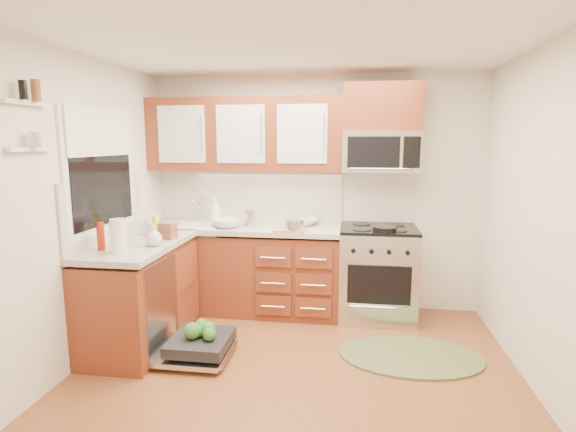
% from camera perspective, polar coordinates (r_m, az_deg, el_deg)
% --- Properties ---
extents(floor, '(3.50, 3.50, 0.00)m').
position_cam_1_polar(floor, '(3.60, 0.60, -20.59)').
color(floor, brown).
rests_on(floor, ground).
extents(ceiling, '(3.50, 3.50, 0.00)m').
position_cam_1_polar(ceiling, '(3.20, 0.69, 22.08)').
color(ceiling, white).
rests_on(ceiling, ground).
extents(wall_back, '(3.50, 0.04, 2.50)m').
position_cam_1_polar(wall_back, '(4.89, 3.40, 2.94)').
color(wall_back, beige).
rests_on(wall_back, ground).
extents(wall_front, '(3.50, 0.04, 2.50)m').
position_cam_1_polar(wall_front, '(1.51, -8.52, -12.06)').
color(wall_front, beige).
rests_on(wall_front, ground).
extents(wall_left, '(0.04, 3.50, 2.50)m').
position_cam_1_polar(wall_left, '(3.81, -26.41, 0.14)').
color(wall_left, beige).
rests_on(wall_left, ground).
extents(wall_right, '(0.04, 3.50, 2.50)m').
position_cam_1_polar(wall_right, '(3.41, 31.23, -1.24)').
color(wall_right, beige).
rests_on(wall_right, ground).
extents(base_cabinet_back, '(2.05, 0.60, 0.85)m').
position_cam_1_polar(base_cabinet_back, '(4.88, -5.59, -7.00)').
color(base_cabinet_back, '#5A2D14').
rests_on(base_cabinet_back, ground).
extents(base_cabinet_left, '(0.60, 1.25, 0.85)m').
position_cam_1_polar(base_cabinet_left, '(4.29, -18.22, -9.75)').
color(base_cabinet_left, '#5A2D14').
rests_on(base_cabinet_left, ground).
extents(countertop_back, '(2.07, 0.64, 0.05)m').
position_cam_1_polar(countertop_back, '(4.76, -5.71, -1.54)').
color(countertop_back, beige).
rests_on(countertop_back, base_cabinet_back).
extents(countertop_left, '(0.64, 1.27, 0.05)m').
position_cam_1_polar(countertop_left, '(4.16, -18.43, -3.56)').
color(countertop_left, beige).
rests_on(countertop_left, base_cabinet_left).
extents(backsplash_back, '(2.05, 0.02, 0.57)m').
position_cam_1_polar(backsplash_back, '(4.99, -4.95, 2.59)').
color(backsplash_back, '#BDB7A9').
rests_on(backsplash_back, ground).
extents(backsplash_left, '(0.02, 1.25, 0.57)m').
position_cam_1_polar(backsplash_left, '(4.25, -22.21, 0.73)').
color(backsplash_left, '#BDB7A9').
rests_on(backsplash_left, ground).
extents(upper_cabinets, '(2.05, 0.35, 0.75)m').
position_cam_1_polar(upper_cabinets, '(4.80, -5.51, 10.27)').
color(upper_cabinets, '#5A2D14').
rests_on(upper_cabinets, ground).
extents(cabinet_over_mw, '(0.76, 0.35, 0.47)m').
position_cam_1_polar(cabinet_over_mw, '(4.68, 11.86, 13.32)').
color(cabinet_over_mw, '#5A2D14').
rests_on(cabinet_over_mw, ground).
extents(range, '(0.76, 0.64, 0.95)m').
position_cam_1_polar(range, '(4.72, 11.28, -7.09)').
color(range, silver).
rests_on(range, ground).
extents(microwave, '(0.76, 0.38, 0.40)m').
position_cam_1_polar(microwave, '(4.65, 11.69, 7.99)').
color(microwave, silver).
rests_on(microwave, ground).
extents(sink, '(0.62, 0.50, 0.26)m').
position_cam_1_polar(sink, '(4.91, -11.71, -2.54)').
color(sink, white).
rests_on(sink, ground).
extents(dishwasher, '(0.70, 0.60, 0.20)m').
position_cam_1_polar(dishwasher, '(4.00, -11.58, -15.93)').
color(dishwasher, silver).
rests_on(dishwasher, ground).
extents(window, '(0.03, 1.05, 1.05)m').
position_cam_1_polar(window, '(4.19, -22.67, 5.28)').
color(window, white).
rests_on(window, ground).
extents(window_blind, '(0.02, 0.96, 0.40)m').
position_cam_1_polar(window_blind, '(4.17, -22.66, 9.80)').
color(window_blind, white).
rests_on(window_blind, ground).
extents(shelf_upper, '(0.04, 0.40, 0.03)m').
position_cam_1_polar(shelf_upper, '(3.48, -30.30, 12.29)').
color(shelf_upper, white).
rests_on(shelf_upper, ground).
extents(shelf_lower, '(0.04, 0.40, 0.03)m').
position_cam_1_polar(shelf_lower, '(3.47, -29.89, 7.36)').
color(shelf_lower, white).
rests_on(shelf_lower, ground).
extents(rug, '(1.41, 1.20, 0.02)m').
position_cam_1_polar(rug, '(4.10, 15.29, -16.80)').
color(rug, '#626A3C').
rests_on(rug, ground).
extents(skillet, '(0.28, 0.28, 0.04)m').
position_cam_1_polar(skillet, '(4.43, 12.17, -1.59)').
color(skillet, black).
rests_on(skillet, range).
extents(stock_pot, '(0.20, 0.20, 0.12)m').
position_cam_1_polar(stock_pot, '(4.42, 0.80, -1.23)').
color(stock_pot, silver).
rests_on(stock_pot, countertop_back).
extents(cutting_board, '(0.30, 0.20, 0.02)m').
position_cam_1_polar(cutting_board, '(4.44, 0.16, -1.81)').
color(cutting_board, tan).
rests_on(cutting_board, countertop_back).
extents(canister, '(0.13, 0.13, 0.18)m').
position_cam_1_polar(canister, '(4.67, -4.85, -0.31)').
color(canister, silver).
rests_on(canister, countertop_back).
extents(paper_towel_roll, '(0.16, 0.16, 0.27)m').
position_cam_1_polar(paper_towel_roll, '(3.81, -20.73, -2.38)').
color(paper_towel_roll, white).
rests_on(paper_towel_roll, countertop_left).
extents(mustard_bottle, '(0.07, 0.07, 0.20)m').
position_cam_1_polar(mustard_bottle, '(4.40, -16.44, -1.14)').
color(mustard_bottle, '#F7F51B').
rests_on(mustard_bottle, countertop_left).
extents(red_bottle, '(0.06, 0.06, 0.23)m').
position_cam_1_polar(red_bottle, '(3.96, -22.68, -2.39)').
color(red_bottle, '#A2200D').
rests_on(red_bottle, countertop_left).
extents(wooden_box, '(0.17, 0.14, 0.15)m').
position_cam_1_polar(wooden_box, '(4.24, -15.02, -1.83)').
color(wooden_box, brown).
rests_on(wooden_box, countertop_left).
extents(blue_carton, '(0.10, 0.08, 0.14)m').
position_cam_1_polar(blue_carton, '(4.25, -14.92, -1.81)').
color(blue_carton, '#297CC1').
rests_on(blue_carton, countertop_left).
extents(bowl_a, '(0.35, 0.35, 0.06)m').
position_cam_1_polar(bowl_a, '(4.76, 2.13, -0.80)').
color(bowl_a, '#999999').
rests_on(bowl_a, countertop_back).
extents(bowl_b, '(0.38, 0.38, 0.09)m').
position_cam_1_polar(bowl_b, '(4.66, -7.81, -0.93)').
color(bowl_b, '#999999').
rests_on(bowl_b, countertop_back).
extents(cup, '(0.15, 0.15, 0.10)m').
position_cam_1_polar(cup, '(4.83, 3.11, -0.46)').
color(cup, '#999999').
rests_on(cup, countertop_back).
extents(soap_bottle_a, '(0.14, 0.14, 0.31)m').
position_cam_1_polar(soap_bottle_a, '(4.73, -9.21, 0.52)').
color(soap_bottle_a, '#999999').
rests_on(soap_bottle_a, countertop_back).
extents(soap_bottle_b, '(0.09, 0.09, 0.18)m').
position_cam_1_polar(soap_bottle_b, '(4.47, -17.49, -1.15)').
color(soap_bottle_b, '#999999').
rests_on(soap_bottle_b, countertop_left).
extents(soap_bottle_c, '(0.14, 0.14, 0.18)m').
position_cam_1_polar(soap_bottle_c, '(3.97, -16.70, -2.40)').
color(soap_bottle_c, '#999999').
rests_on(soap_bottle_c, countertop_left).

